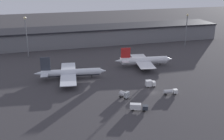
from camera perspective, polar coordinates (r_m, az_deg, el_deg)
name	(u,v)px	position (r m, az deg, el deg)	size (l,w,h in m)	color
ground	(152,92)	(139.08, 8.22, -4.54)	(600.00, 600.00, 0.00)	#383538
terminal_building	(101,35)	(233.14, -2.17, 7.18)	(197.90, 27.73, 13.45)	slate
airplane_0	(70,73)	(155.79, -8.49, -0.57)	(39.79, 37.94, 12.89)	silver
airplane_1	(144,61)	(175.19, 6.50, 1.91)	(37.21, 30.95, 12.34)	silver
service_vehicle_0	(124,94)	(131.39, 2.52, -4.95)	(4.53, 5.13, 3.42)	#9EA3A8
service_vehicle_1	(170,92)	(137.65, 11.77, -4.31)	(7.00, 2.89, 2.58)	white
service_vehicle_2	(138,107)	(120.32, 5.33, -7.46)	(7.88, 4.80, 3.12)	#282D38
service_vehicle_3	(150,83)	(144.51, 7.75, -2.72)	(5.17, 2.99, 3.69)	white
lamp_post_0	(26,32)	(198.90, -17.04, 7.37)	(1.80, 1.80, 27.82)	slate
lamp_post_1	(187,26)	(230.21, 14.93, 8.73)	(1.80, 1.80, 25.11)	slate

